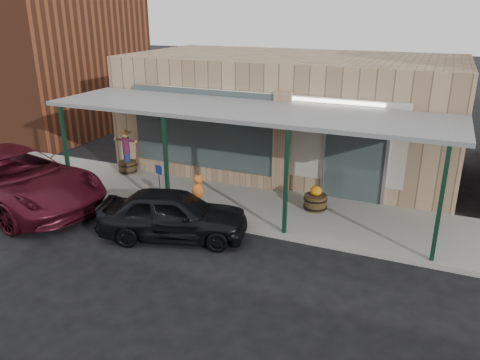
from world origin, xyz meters
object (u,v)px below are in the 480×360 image
at_px(handicap_sign, 159,180).
at_px(car_maroon, 15,179).
at_px(barrel_pumpkin, 315,200).
at_px(barrel_scarecrow, 127,158).
at_px(parked_sedan, 174,214).

xyz_separation_m(handicap_sign, car_maroon, (-4.31, -1.44, -0.10)).
height_order(barrel_pumpkin, handicap_sign, handicap_sign).
height_order(barrel_pumpkin, car_maroon, car_maroon).
bearing_deg(barrel_scarecrow, car_maroon, -120.43).
xyz_separation_m(barrel_scarecrow, barrel_pumpkin, (7.16, -0.55, -0.27)).
bearing_deg(barrel_pumpkin, handicap_sign, -160.04).
relative_size(barrel_pumpkin, parked_sedan, 0.19).
xyz_separation_m(barrel_scarecrow, car_maroon, (-1.54, -3.58, 0.17)).
bearing_deg(barrel_pumpkin, car_maroon, -160.78).
xyz_separation_m(barrel_scarecrow, handicap_sign, (2.76, -2.14, 0.27)).
height_order(barrel_pumpkin, parked_sedan, parked_sedan).
distance_m(parked_sedan, car_maroon, 5.62).
height_order(barrel_scarecrow, barrel_pumpkin, barrel_scarecrow).
relative_size(parked_sedan, car_maroon, 0.67).
distance_m(barrel_pumpkin, handicap_sign, 4.71).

